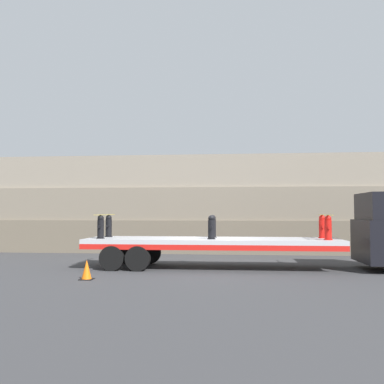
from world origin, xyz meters
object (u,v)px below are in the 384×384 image
at_px(flatbed_trailer, 196,244).
at_px(fire_hydrant_black_far_1, 213,226).
at_px(fire_hydrant_black_near_0, 101,227).
at_px(fire_hydrant_red_near_2, 328,228).
at_px(fire_hydrant_black_near_1, 211,227).
at_px(fire_hydrant_black_far_0, 109,226).
at_px(traffic_cone, 87,270).
at_px(fire_hydrant_red_far_2, 322,227).

xyz_separation_m(flatbed_trailer, fire_hydrant_black_far_1, (0.62, 0.54, 0.66)).
relative_size(fire_hydrant_black_near_0, fire_hydrant_black_far_1, 1.00).
distance_m(fire_hydrant_black_near_0, fire_hydrant_red_near_2, 8.71).
bearing_deg(fire_hydrant_black_near_1, fire_hydrant_black_far_0, 166.06).
bearing_deg(fire_hydrant_black_near_0, traffic_cone, -81.29).
relative_size(fire_hydrant_black_far_1, traffic_cone, 1.43).
distance_m(fire_hydrant_black_near_1, fire_hydrant_black_far_1, 1.08).
height_order(fire_hydrant_black_far_1, fire_hydrant_red_far_2, same).
bearing_deg(traffic_cone, fire_hydrant_black_far_0, 96.26).
xyz_separation_m(fire_hydrant_red_near_2, traffic_cone, (-8.30, -2.73, -1.30)).
relative_size(flatbed_trailer, fire_hydrant_black_far_1, 10.74).
distance_m(fire_hydrant_black_near_1, traffic_cone, 4.96).
xyz_separation_m(fire_hydrant_red_near_2, fire_hydrant_red_far_2, (0.00, 1.08, 0.00)).
distance_m(fire_hydrant_black_near_0, fire_hydrant_black_far_1, 4.49).
relative_size(flatbed_trailer, fire_hydrant_red_near_2, 10.74).
height_order(fire_hydrant_black_near_1, traffic_cone, fire_hydrant_black_near_1).
bearing_deg(flatbed_trailer, fire_hydrant_red_near_2, -6.20).
xyz_separation_m(flatbed_trailer, fire_hydrant_black_far_0, (-3.73, 0.54, 0.66)).
xyz_separation_m(fire_hydrant_black_far_1, traffic_cone, (-3.94, -3.81, -1.30)).
bearing_deg(fire_hydrant_red_near_2, fire_hydrant_red_far_2, 90.00).
distance_m(fire_hydrant_black_far_1, fire_hydrant_red_near_2, 4.49).
relative_size(fire_hydrant_black_near_0, fire_hydrant_black_far_0, 1.00).
xyz_separation_m(fire_hydrant_black_far_0, fire_hydrant_red_near_2, (8.71, -1.08, 0.00)).
bearing_deg(fire_hydrant_black_far_1, fire_hydrant_red_near_2, -13.94).
height_order(fire_hydrant_black_near_0, fire_hydrant_red_near_2, same).
height_order(fire_hydrant_black_far_1, traffic_cone, fire_hydrant_black_far_1).
height_order(flatbed_trailer, fire_hydrant_black_far_1, fire_hydrant_black_far_1).
bearing_deg(fire_hydrant_red_far_2, traffic_cone, -155.34).
bearing_deg(fire_hydrant_black_far_0, traffic_cone, -83.74).
relative_size(fire_hydrant_black_far_0, fire_hydrant_black_far_1, 1.00).
distance_m(flatbed_trailer, fire_hydrant_black_far_1, 1.06).
bearing_deg(fire_hydrant_black_far_0, fire_hydrant_black_near_1, -13.94).
relative_size(fire_hydrant_black_near_1, traffic_cone, 1.43).
bearing_deg(fire_hydrant_black_near_1, fire_hydrant_black_far_1, 90.00).
xyz_separation_m(fire_hydrant_black_near_0, fire_hydrant_black_far_0, (0.00, 1.08, 0.00)).
xyz_separation_m(fire_hydrant_black_near_0, traffic_cone, (0.42, -2.73, -1.30)).
relative_size(fire_hydrant_black_near_0, fire_hydrant_black_near_1, 1.00).
xyz_separation_m(fire_hydrant_black_far_0, fire_hydrant_red_far_2, (8.71, 0.00, 0.00)).
distance_m(fire_hydrant_red_near_2, traffic_cone, 8.83).
xyz_separation_m(flatbed_trailer, fire_hydrant_red_far_2, (4.98, 0.54, 0.66)).
bearing_deg(fire_hydrant_red_far_2, fire_hydrant_black_far_1, 180.00).
relative_size(fire_hydrant_black_near_0, traffic_cone, 1.43).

